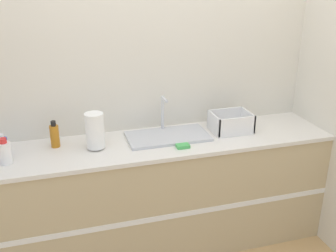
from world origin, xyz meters
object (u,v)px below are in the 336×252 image
(bottle_amber, at_px, (55,135))
(bottle_blue, at_px, (2,147))
(sink, at_px, (167,135))
(dish_rack, at_px, (231,124))
(bottle_white_spray, at_px, (5,152))
(paper_towel_roll, at_px, (95,131))

(bottle_amber, distance_m, bottle_blue, 0.34)
(sink, distance_m, bottle_blue, 1.14)
(dish_rack, distance_m, bottle_white_spray, 1.61)
(bottle_white_spray, relative_size, bottle_blue, 1.11)
(bottle_white_spray, xyz_separation_m, bottle_amber, (0.31, 0.18, 0.01))
(paper_towel_roll, distance_m, bottle_blue, 0.61)
(bottle_white_spray, bearing_deg, dish_rack, 3.48)
(sink, xyz_separation_m, bottle_amber, (-0.80, 0.06, 0.07))
(paper_towel_roll, relative_size, bottle_blue, 1.64)
(paper_towel_roll, bearing_deg, sink, 5.10)
(dish_rack, height_order, bottle_amber, bottle_amber)
(dish_rack, bearing_deg, bottle_amber, 176.53)
(paper_towel_roll, bearing_deg, bottle_blue, 175.78)
(bottle_white_spray, bearing_deg, bottle_blue, 103.29)
(paper_towel_roll, bearing_deg, dish_rack, 1.65)
(bottle_blue, bearing_deg, paper_towel_roll, -4.22)
(bottle_white_spray, height_order, bottle_blue, bottle_white_spray)
(sink, xyz_separation_m, bottle_blue, (-1.13, -0.00, 0.05))
(dish_rack, bearing_deg, bottle_white_spray, -176.52)
(sink, distance_m, dish_rack, 0.50)
(sink, bearing_deg, bottle_white_spray, -174.05)
(dish_rack, xyz_separation_m, bottle_blue, (-1.63, 0.02, 0.01))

